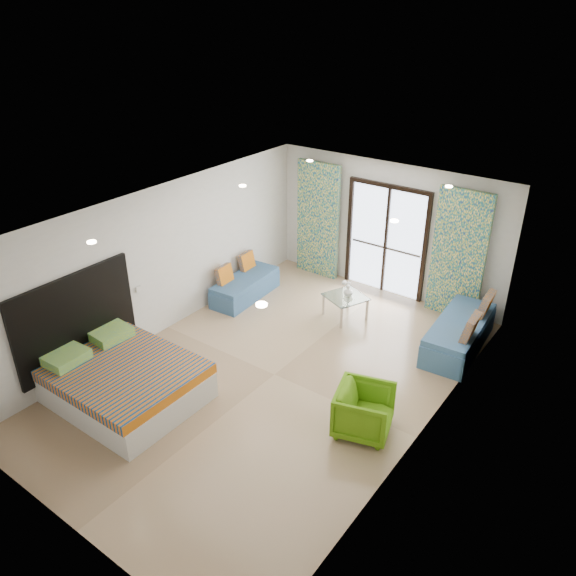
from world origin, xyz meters
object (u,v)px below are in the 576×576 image
Objects in this scene: daybed_left at (245,286)px; daybed_right at (460,333)px; bed at (124,381)px; coffee_table at (346,299)px; armchair at (364,409)px.

daybed_right is (4.23, 0.76, 0.05)m from daybed_left.
coffee_table is (1.44, 4.09, 0.09)m from bed.
daybed_right is 2.54× the size of armchair.
daybed_left is 4.30m from daybed_right.
daybed_right is at bearing 6.71° from coffee_table.
bed is 5.64m from daybed_right.
coffee_table is at bearing -177.14° from daybed_right.
coffee_table is 1.15× the size of armchair.
armchair reaches higher than bed.
daybed_left is (-0.63, 3.59, -0.07)m from bed.
bed is at bearing 97.93° from armchair.
bed is 1.31× the size of daybed_left.
coffee_table is at bearing 9.66° from daybed_left.
bed is 1.09× the size of daybed_right.
armchair is at bearing -54.36° from coffee_table.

